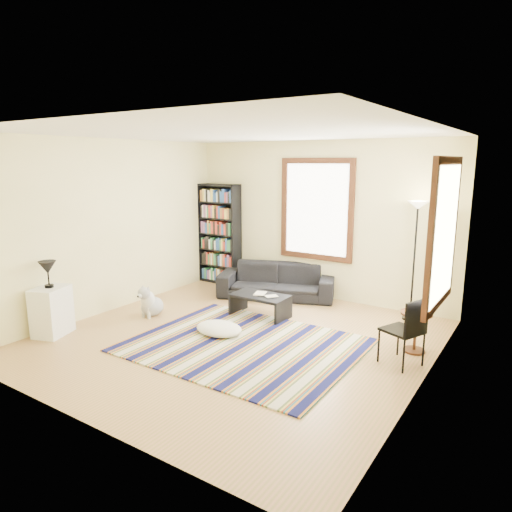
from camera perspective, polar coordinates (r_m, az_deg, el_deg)
The scene contains 21 objects.
floor at distance 6.52m, azimuth -2.45°, elevation -10.70°, with size 5.00×5.00×0.10m, color #B67D53.
ceiling at distance 6.04m, azimuth -2.69°, elevation 15.62°, with size 5.00×5.00×0.10m, color white.
wall_back at distance 8.30m, azimuth 7.79°, elevation 4.45°, with size 5.00×0.10×2.80m, color #FDEDAA.
wall_front at distance 4.36m, azimuth -22.54°, elevation -2.99°, with size 5.00×0.10×2.80m, color #FDEDAA.
wall_left at distance 7.87m, azimuth -17.85°, elevation 3.59°, with size 0.10×5.00×2.80m, color #FDEDAA.
wall_right at distance 5.10m, azimuth 21.42°, elevation -0.86°, with size 0.10×5.00×2.80m, color #FDEDAA.
window_back at distance 8.21m, azimuth 7.59°, elevation 5.78°, with size 1.20×0.06×1.60m, color white.
window_right at distance 5.85m, azimuth 22.45°, elevation 2.59°, with size 0.06×1.20×1.60m, color white.
rug at distance 6.27m, azimuth -1.51°, elevation -11.05°, with size 2.96×2.37×0.02m, color #0D0F41.
sofa at distance 8.34m, azimuth 2.59°, elevation -3.11°, with size 0.81×2.08×0.61m, color black.
bookshelf at distance 9.25m, azimuth -4.62°, elevation 2.76°, with size 0.90×0.30×2.00m, color black.
coffee_table at distance 7.33m, azimuth 0.53°, elevation -6.22°, with size 0.90×0.50×0.36m, color black.
book_a at distance 7.32m, azimuth -0.13°, elevation -4.67°, with size 0.23×0.17×0.02m, color beige.
book_b at distance 7.23m, azimuth 1.75°, elevation -4.90°, with size 0.14×0.20×0.01m, color beige.
floor_cushion at distance 6.64m, azimuth -4.65°, elevation -9.02°, with size 0.71×0.53×0.18m, color silver.
floor_lamp at distance 7.40m, azimuth 19.14°, elevation -0.68°, with size 0.30×0.30×1.86m, color black, non-canonical shape.
side_table at distance 6.34m, azimuth 19.29°, elevation -8.96°, with size 0.40×0.40×0.54m, color #441D11.
folding_chair at distance 5.87m, azimuth 17.78°, elevation -8.87°, with size 0.42×0.40×0.86m, color black.
white_cabinet at distance 7.15m, azimuth -24.18°, elevation -6.31°, with size 0.38×0.50×0.70m, color white.
table_lamp at distance 7.01m, azimuth -24.55°, elevation -2.10°, with size 0.24×0.24×0.38m, color black, non-canonical shape.
dog at distance 7.54m, azimuth -12.87°, elevation -5.41°, with size 0.36×0.51×0.51m, color silver, non-canonical shape.
Camera 1 is at (3.52, -4.89, 2.44)m, focal length 32.00 mm.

